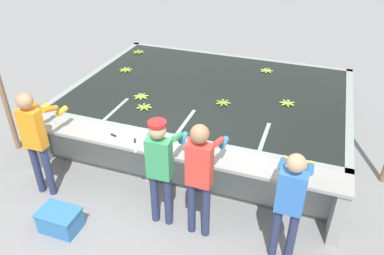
# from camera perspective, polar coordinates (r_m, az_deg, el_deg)

# --- Properties ---
(ground_plane) EXTENTS (80.00, 80.00, 0.00)m
(ground_plane) POSITION_cam_1_polar(r_m,az_deg,el_deg) (5.75, -4.31, -11.68)
(ground_plane) COLOR gray
(ground_plane) RESTS_ON ground
(wash_tank) EXTENTS (4.99, 3.65, 0.92)m
(wash_tank) POSITION_cam_1_polar(r_m,az_deg,el_deg) (7.21, 2.73, 2.70)
(wash_tank) COLOR gray
(wash_tank) RESTS_ON ground
(work_ledge) EXTENTS (4.99, 0.45, 0.92)m
(work_ledge) POSITION_cam_1_polar(r_m,az_deg,el_deg) (5.48, -3.65, -5.13)
(work_ledge) COLOR #9E9E99
(work_ledge) RESTS_ON ground
(worker_0) EXTENTS (0.42, 0.72, 1.72)m
(worker_0) POSITION_cam_1_polar(r_m,az_deg,el_deg) (5.80, -22.78, -1.04)
(worker_0) COLOR navy
(worker_0) RESTS_ON ground
(worker_1) EXTENTS (0.42, 0.72, 1.64)m
(worker_1) POSITION_cam_1_polar(r_m,az_deg,el_deg) (4.89, -4.84, -5.47)
(worker_1) COLOR navy
(worker_1) RESTS_ON ground
(worker_2) EXTENTS (0.41, 0.72, 1.72)m
(worker_2) POSITION_cam_1_polar(r_m,az_deg,el_deg) (4.68, 1.24, -6.63)
(worker_2) COLOR navy
(worker_2) RESTS_ON ground
(worker_3) EXTENTS (0.41, 0.71, 1.60)m
(worker_3) POSITION_cam_1_polar(r_m,az_deg,el_deg) (4.57, 14.69, -10.41)
(worker_3) COLOR navy
(worker_3) RESTS_ON ground
(banana_bunch_floating_0) EXTENTS (0.28, 0.27, 0.08)m
(banana_bunch_floating_0) POSITION_cam_1_polar(r_m,az_deg,el_deg) (6.35, -7.30, 3.12)
(banana_bunch_floating_0) COLOR #8CB738
(banana_bunch_floating_0) RESTS_ON wash_tank
(banana_bunch_floating_1) EXTENTS (0.28, 0.28, 0.08)m
(banana_bunch_floating_1) POSITION_cam_1_polar(r_m,az_deg,el_deg) (7.84, 11.28, 8.49)
(banana_bunch_floating_1) COLOR #93BC3D
(banana_bunch_floating_1) RESTS_ON wash_tank
(banana_bunch_floating_2) EXTENTS (0.28, 0.28, 0.08)m
(banana_bunch_floating_2) POSITION_cam_1_polar(r_m,az_deg,el_deg) (6.46, 4.78, 3.80)
(banana_bunch_floating_2) COLOR #75A333
(banana_bunch_floating_2) RESTS_ON wash_tank
(banana_bunch_floating_3) EXTENTS (0.28, 0.28, 0.08)m
(banana_bunch_floating_3) POSITION_cam_1_polar(r_m,az_deg,el_deg) (6.63, 14.30, 3.63)
(banana_bunch_floating_3) COLOR #93BC3D
(banana_bunch_floating_3) RESTS_ON wash_tank
(banana_bunch_floating_4) EXTENTS (0.28, 0.28, 0.08)m
(banana_bunch_floating_4) POSITION_cam_1_polar(r_m,az_deg,el_deg) (6.70, -7.76, 4.70)
(banana_bunch_floating_4) COLOR #9EC642
(banana_bunch_floating_4) RESTS_ON wash_tank
(banana_bunch_floating_5) EXTENTS (0.28, 0.28, 0.08)m
(banana_bunch_floating_5) POSITION_cam_1_polar(r_m,az_deg,el_deg) (7.85, -10.06, 8.64)
(banana_bunch_floating_5) COLOR #8CB738
(banana_bunch_floating_5) RESTS_ON wash_tank
(banana_bunch_floating_6) EXTENTS (0.28, 0.27, 0.08)m
(banana_bunch_floating_6) POSITION_cam_1_polar(r_m,az_deg,el_deg) (8.79, -8.16, 11.33)
(banana_bunch_floating_6) COLOR #7FAD33
(banana_bunch_floating_6) RESTS_ON wash_tank
(knife_0) EXTENTS (0.34, 0.14, 0.02)m
(knife_0) POSITION_cam_1_polar(r_m,az_deg,el_deg) (5.63, -11.40, -1.40)
(knife_0) COLOR silver
(knife_0) RESTS_ON work_ledge
(knife_1) EXTENTS (0.19, 0.32, 0.02)m
(knife_1) POSITION_cam_1_polar(r_m,az_deg,el_deg) (5.43, -8.67, -2.41)
(knife_1) COLOR silver
(knife_1) RESTS_ON work_ledge
(crate) EXTENTS (0.55, 0.39, 0.32)m
(crate) POSITION_cam_1_polar(r_m,az_deg,el_deg) (5.58, -19.47, -13.16)
(crate) COLOR #3375B7
(crate) RESTS_ON ground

